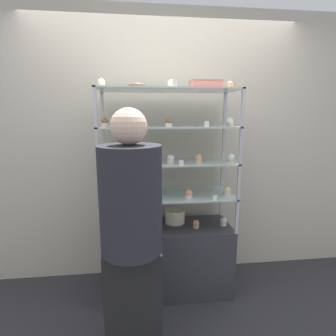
# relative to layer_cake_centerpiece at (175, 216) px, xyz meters

# --- Properties ---
(ground_plane) EXTENTS (20.00, 20.00, 0.00)m
(ground_plane) POSITION_rel_layer_cake_centerpiece_xyz_m (-0.07, -0.08, -0.70)
(ground_plane) COLOR #2D2D33
(back_wall) EXTENTS (8.00, 0.05, 2.60)m
(back_wall) POSITION_rel_layer_cake_centerpiece_xyz_m (-0.07, 0.29, 0.60)
(back_wall) COLOR beige
(back_wall) RESTS_ON ground_plane
(display_base) EXTENTS (1.14, 0.45, 0.64)m
(display_base) POSITION_rel_layer_cake_centerpiece_xyz_m (-0.07, -0.08, -0.38)
(display_base) COLOR #333338
(display_base) RESTS_ON ground_plane
(display_riser_lower) EXTENTS (1.14, 0.45, 0.30)m
(display_riser_lower) POSITION_rel_layer_cake_centerpiece_xyz_m (-0.07, -0.08, 0.21)
(display_riser_lower) COLOR #B7B7BC
(display_riser_lower) RESTS_ON display_base
(display_riser_middle) EXTENTS (1.14, 0.45, 0.30)m
(display_riser_middle) POSITION_rel_layer_cake_centerpiece_xyz_m (-0.07, -0.08, 0.51)
(display_riser_middle) COLOR #B7B7BC
(display_riser_middle) RESTS_ON display_riser_lower
(display_riser_upper) EXTENTS (1.14, 0.45, 0.30)m
(display_riser_upper) POSITION_rel_layer_cake_centerpiece_xyz_m (-0.07, -0.08, 0.81)
(display_riser_upper) COLOR #B7B7BC
(display_riser_upper) RESTS_ON display_riser_middle
(display_riser_top) EXTENTS (1.14, 0.45, 0.30)m
(display_riser_top) POSITION_rel_layer_cake_centerpiece_xyz_m (-0.07, -0.08, 1.11)
(display_riser_top) COLOR #B7B7BC
(display_riser_top) RESTS_ON display_riser_upper
(layer_cake_centerpiece) EXTENTS (0.19, 0.19, 0.13)m
(layer_cake_centerpiece) POSITION_rel_layer_cake_centerpiece_xyz_m (0.00, 0.00, 0.00)
(layer_cake_centerpiece) COLOR beige
(layer_cake_centerpiece) RESTS_ON display_base
(sheet_cake_frosted) EXTENTS (0.26, 0.14, 0.07)m
(sheet_cake_frosted) POSITION_rel_layer_cake_centerpiece_xyz_m (0.23, -0.09, 1.17)
(sheet_cake_frosted) COLOR #C66660
(sheet_cake_frosted) RESTS_ON display_riser_top
(cupcake_0) EXTENTS (0.06, 0.06, 0.07)m
(cupcake_0) POSITION_rel_layer_cake_centerpiece_xyz_m (-0.60, -0.14, -0.03)
(cupcake_0) COLOR #CCB28C
(cupcake_0) RESTS_ON display_base
(cupcake_1) EXTENTS (0.06, 0.06, 0.07)m
(cupcake_1) POSITION_rel_layer_cake_centerpiece_xyz_m (-0.32, -0.17, -0.03)
(cupcake_1) COLOR #CCB28C
(cupcake_1) RESTS_ON display_base
(cupcake_2) EXTENTS (0.06, 0.06, 0.07)m
(cupcake_2) POSITION_rel_layer_cake_centerpiece_xyz_m (0.17, -0.14, -0.03)
(cupcake_2) COLOR #CCB28C
(cupcake_2) RESTS_ON display_base
(cupcake_3) EXTENTS (0.06, 0.06, 0.07)m
(cupcake_3) POSITION_rel_layer_cake_centerpiece_xyz_m (0.43, -0.12, -0.03)
(cupcake_3) COLOR white
(cupcake_3) RESTS_ON display_base
(price_tag_0) EXTENTS (0.04, 0.00, 0.04)m
(price_tag_0) POSITION_rel_layer_cake_centerpiece_xyz_m (-0.29, -0.28, -0.04)
(price_tag_0) COLOR white
(price_tag_0) RESTS_ON display_base
(cupcake_4) EXTENTS (0.06, 0.06, 0.08)m
(cupcake_4) POSITION_rel_layer_cake_centerpiece_xyz_m (-0.58, -0.15, 0.27)
(cupcake_4) COLOR beige
(cupcake_4) RESTS_ON display_riser_lower
(cupcake_5) EXTENTS (0.06, 0.06, 0.08)m
(cupcake_5) POSITION_rel_layer_cake_centerpiece_xyz_m (-0.24, -0.19, 0.27)
(cupcake_5) COLOR #CCB28C
(cupcake_5) RESTS_ON display_riser_lower
(cupcake_6) EXTENTS (0.06, 0.06, 0.08)m
(cupcake_6) POSITION_rel_layer_cake_centerpiece_xyz_m (0.09, -0.20, 0.27)
(cupcake_6) COLOR white
(cupcake_6) RESTS_ON display_riser_lower
(cupcake_7) EXTENTS (0.06, 0.06, 0.08)m
(cupcake_7) POSITION_rel_layer_cake_centerpiece_xyz_m (0.43, -0.16, 0.27)
(cupcake_7) COLOR white
(cupcake_7) RESTS_ON display_riser_lower
(price_tag_1) EXTENTS (0.04, 0.00, 0.04)m
(price_tag_1) POSITION_rel_layer_cake_centerpiece_xyz_m (0.29, -0.28, 0.26)
(price_tag_1) COLOR white
(price_tag_1) RESTS_ON display_riser_lower
(cupcake_8) EXTENTS (0.06, 0.06, 0.07)m
(cupcake_8) POSITION_rel_layer_cake_centerpiece_xyz_m (-0.58, -0.14, 0.57)
(cupcake_8) COLOR white
(cupcake_8) RESTS_ON display_riser_middle
(cupcake_9) EXTENTS (0.06, 0.06, 0.07)m
(cupcake_9) POSITION_rel_layer_cake_centerpiece_xyz_m (-0.31, -0.17, 0.57)
(cupcake_9) COLOR white
(cupcake_9) RESTS_ON display_riser_middle
(cupcake_10) EXTENTS (0.06, 0.06, 0.07)m
(cupcake_10) POSITION_rel_layer_cake_centerpiece_xyz_m (-0.06, -0.18, 0.57)
(cupcake_10) COLOR beige
(cupcake_10) RESTS_ON display_riser_middle
(cupcake_11) EXTENTS (0.06, 0.06, 0.07)m
(cupcake_11) POSITION_rel_layer_cake_centerpiece_xyz_m (0.17, -0.19, 0.57)
(cupcake_11) COLOR #CCB28C
(cupcake_11) RESTS_ON display_riser_middle
(cupcake_12) EXTENTS (0.06, 0.06, 0.07)m
(cupcake_12) POSITION_rel_layer_cake_centerpiece_xyz_m (0.45, -0.18, 0.57)
(cupcake_12) COLOR #CCB28C
(cupcake_12) RESTS_ON display_riser_middle
(price_tag_2) EXTENTS (0.04, 0.00, 0.04)m
(price_tag_2) POSITION_rel_layer_cake_centerpiece_xyz_m (0.01, -0.28, 0.56)
(price_tag_2) COLOR white
(price_tag_2) RESTS_ON display_riser_middle
(cupcake_13) EXTENTS (0.06, 0.06, 0.07)m
(cupcake_13) POSITION_rel_layer_cake_centerpiece_xyz_m (-0.59, -0.14, 0.87)
(cupcake_13) COLOR beige
(cupcake_13) RESTS_ON display_riser_upper
(cupcake_14) EXTENTS (0.06, 0.06, 0.07)m
(cupcake_14) POSITION_rel_layer_cake_centerpiece_xyz_m (-0.08, -0.20, 0.87)
(cupcake_14) COLOR white
(cupcake_14) RESTS_ON display_riser_upper
(cupcake_15) EXTENTS (0.06, 0.06, 0.07)m
(cupcake_15) POSITION_rel_layer_cake_centerpiece_xyz_m (0.43, -0.16, 0.87)
(cupcake_15) COLOR #CCB28C
(cupcake_15) RESTS_ON display_riser_upper
(price_tag_3) EXTENTS (0.04, 0.00, 0.04)m
(price_tag_3) POSITION_rel_layer_cake_centerpiece_xyz_m (0.20, -0.28, 0.85)
(price_tag_3) COLOR white
(price_tag_3) RESTS_ON display_riser_upper
(cupcake_16) EXTENTS (0.05, 0.05, 0.06)m
(cupcake_16) POSITION_rel_layer_cake_centerpiece_xyz_m (-0.59, -0.16, 1.16)
(cupcake_16) COLOR beige
(cupcake_16) RESTS_ON display_riser_top
(cupcake_17) EXTENTS (0.05, 0.05, 0.06)m
(cupcake_17) POSITION_rel_layer_cake_centerpiece_xyz_m (-0.06, -0.17, 1.16)
(cupcake_17) COLOR beige
(cupcake_17) RESTS_ON display_riser_top
(cupcake_18) EXTENTS (0.05, 0.05, 0.06)m
(cupcake_18) POSITION_rel_layer_cake_centerpiece_xyz_m (0.43, -0.12, 1.16)
(cupcake_18) COLOR #CCB28C
(cupcake_18) RESTS_ON display_riser_top
(price_tag_4) EXTENTS (0.04, 0.00, 0.04)m
(price_tag_4) POSITION_rel_layer_cake_centerpiece_xyz_m (-0.05, -0.28, 1.15)
(price_tag_4) COLOR white
(price_tag_4) RESTS_ON display_riser_top
(donut_glazed) EXTENTS (0.15, 0.15, 0.04)m
(donut_glazed) POSITION_rel_layer_cake_centerpiece_xyz_m (-0.33, -0.05, 1.15)
(donut_glazed) COLOR brown
(donut_glazed) RESTS_ON display_riser_top
(customer_figure) EXTENTS (0.39, 0.39, 1.67)m
(customer_figure) POSITION_rel_layer_cake_centerpiece_xyz_m (-0.38, -0.72, 0.19)
(customer_figure) COLOR black
(customer_figure) RESTS_ON ground_plane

